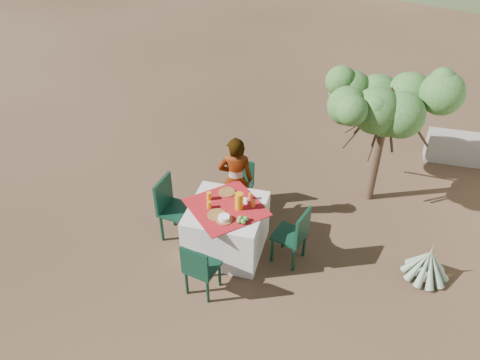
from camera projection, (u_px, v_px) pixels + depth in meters
The scene contains 20 objects.
ground at pixel (265, 260), 6.62m from camera, with size 160.00×160.00×0.00m, color #342617.
table at pixel (227, 228), 6.60m from camera, with size 1.30×1.30×0.76m.
chair_far at pixel (240, 183), 7.35m from camera, with size 0.45×0.45×0.83m.
chair_near at pixel (199, 268), 5.87m from camera, with size 0.46×0.46×0.84m.
chair_left at pixel (172, 206), 6.75m from camera, with size 0.50×0.50×0.98m.
chair_right at pixel (294, 234), 6.33m from camera, with size 0.51×0.51×0.89m.
person at pixel (236, 180), 6.95m from camera, with size 0.53×0.35×1.44m, color #8C6651.
shrub_tree at pixel (390, 110), 6.88m from camera, with size 1.72×1.69×2.02m.
agave at pixel (427, 264), 6.25m from camera, with size 0.63×0.61×0.66m.
plate_far at pixel (227, 192), 6.64m from camera, with size 0.24×0.24×0.01m, color brown.
plate_near at pixel (217, 215), 6.23m from camera, with size 0.26×0.26×0.01m, color brown.
glass_far at pixel (209, 196), 6.49m from camera, with size 0.07×0.07×0.11m, color orange.
glass_near at pixel (209, 205), 6.34m from camera, with size 0.06×0.06×0.10m, color orange.
juice_pitcher at pixel (239, 201), 6.28m from camera, with size 0.11×0.11×0.25m, color orange.
bowl_plate at pixel (224, 220), 6.15m from camera, with size 0.23×0.23×0.01m, color brown.
white_bowl at pixel (224, 218), 6.13m from camera, with size 0.15×0.15×0.06m, color white.
jar_left at pixel (253, 203), 6.36m from camera, with size 0.06×0.06×0.10m, color orange.
jar_right at pixel (251, 196), 6.50m from camera, with size 0.06×0.06×0.09m, color orange.
napkin_holder at pixel (245, 201), 6.42m from camera, with size 0.07×0.04×0.08m, color white.
fruit_cluster at pixel (242, 220), 6.11m from camera, with size 0.15×0.14×0.07m.
Camera 1 is at (0.87, -4.63, 4.80)m, focal length 35.00 mm.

